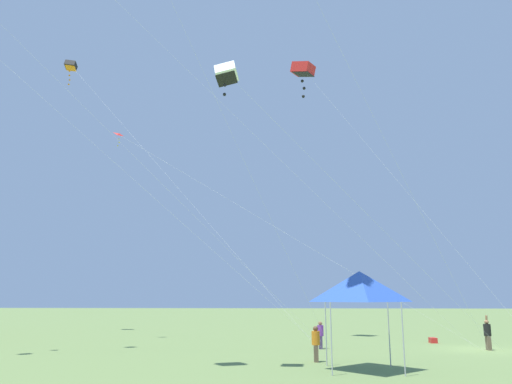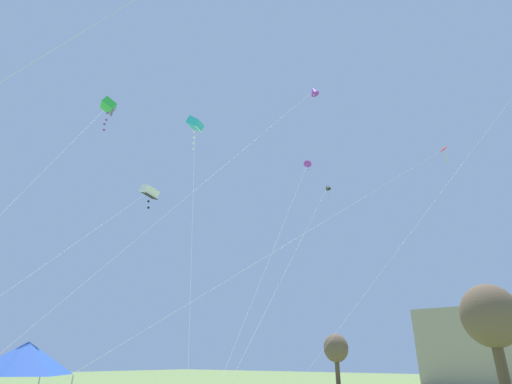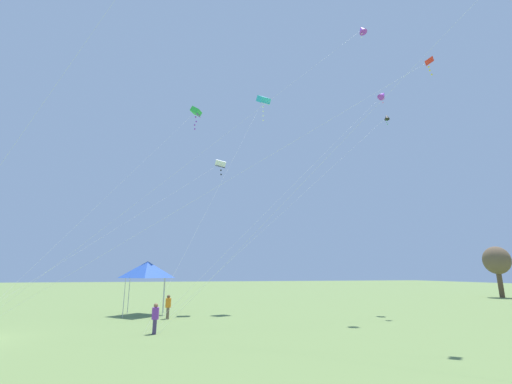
# 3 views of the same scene
# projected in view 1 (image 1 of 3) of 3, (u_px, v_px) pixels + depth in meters

# --- Properties ---
(ground_plane) EXTENTS (220.00, 220.00, 0.00)m
(ground_plane) POSITION_uv_depth(u_px,v_px,m) (478.00, 350.00, 28.57)
(ground_plane) COLOR olive
(festival_tent) EXTENTS (3.06, 3.06, 4.02)m
(festival_tent) POSITION_uv_depth(u_px,v_px,m) (360.00, 287.00, 21.02)
(festival_tent) COLOR #B7B7BC
(festival_tent) RESTS_ON ground
(cooler_box) EXTENTS (0.68, 0.42, 0.34)m
(cooler_box) POSITION_uv_depth(u_px,v_px,m) (433.00, 340.00, 32.75)
(cooler_box) COLOR red
(cooler_box) RESTS_ON ground
(person_black_shirt) EXTENTS (0.40, 0.40, 1.93)m
(person_black_shirt) POSITION_uv_depth(u_px,v_px,m) (488.00, 333.00, 28.41)
(person_black_shirt) COLOR brown
(person_black_shirt) RESTS_ON ground
(person_orange_shirt) EXTENTS (0.38, 0.38, 1.61)m
(person_orange_shirt) POSITION_uv_depth(u_px,v_px,m) (316.00, 343.00, 23.25)
(person_orange_shirt) COLOR brown
(person_orange_shirt) RESTS_ON ground
(person_purple_shirt) EXTENTS (0.37, 0.37, 1.55)m
(person_purple_shirt) POSITION_uv_depth(u_px,v_px,m) (320.00, 334.00, 29.13)
(person_purple_shirt) COLOR #473860
(person_purple_shirt) RESTS_ON ground
(kite_red_box_2) EXTENTS (8.08, 13.72, 21.41)m
(kite_red_box_2) POSITION_uv_depth(u_px,v_px,m) (303.00, 70.00, 39.82)
(kite_red_box_2) COLOR silver
(kite_red_box_2) RESTS_ON ground
(kite_black_box_4) EXTENTS (12.20, 22.63, 24.98)m
(kite_black_box_4) POSITION_uv_depth(u_px,v_px,m) (71.00, 66.00, 47.32)
(kite_black_box_4) COLOR silver
(kite_black_box_4) RESTS_ON ground
(kite_red_delta_6) EXTENTS (6.04, 23.99, 15.41)m
(kite_red_delta_6) POSITION_uv_depth(u_px,v_px,m) (127.00, 140.00, 37.70)
(kite_red_delta_6) COLOR silver
(kite_red_delta_6) RESTS_ON ground
(kite_white_box_7) EXTENTS (9.43, 15.11, 13.30)m
(kite_white_box_7) POSITION_uv_depth(u_px,v_px,m) (227.00, 74.00, 22.45)
(kite_white_box_7) COLOR silver
(kite_white_box_7) RESTS_ON ground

